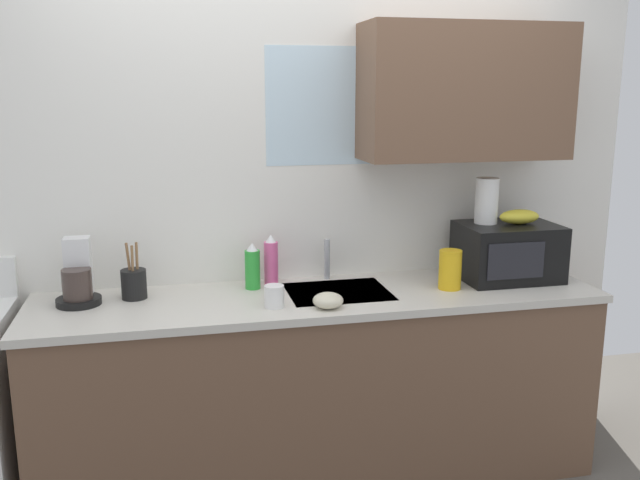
% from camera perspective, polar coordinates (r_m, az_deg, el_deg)
% --- Properties ---
extents(kitchen_wall_assembly, '(3.33, 0.42, 2.50)m').
position_cam_1_polar(kitchen_wall_assembly, '(3.31, 1.12, 4.71)').
color(kitchen_wall_assembly, white).
rests_on(kitchen_wall_assembly, ground).
extents(counter_unit, '(2.56, 0.63, 0.90)m').
position_cam_1_polar(counter_unit, '(3.24, 0.03, -12.02)').
color(counter_unit, brown).
rests_on(counter_unit, ground).
extents(sink_faucet, '(0.03, 0.03, 0.20)m').
position_cam_1_polar(sink_faucet, '(3.30, 0.59, -1.61)').
color(sink_faucet, '#B2B5BA').
rests_on(sink_faucet, counter_unit).
extents(microwave, '(0.46, 0.35, 0.27)m').
position_cam_1_polar(microwave, '(3.42, 15.42, -0.95)').
color(microwave, black).
rests_on(microwave, counter_unit).
extents(banana_bunch, '(0.20, 0.11, 0.07)m').
position_cam_1_polar(banana_bunch, '(3.41, 16.32, 1.88)').
color(banana_bunch, gold).
rests_on(banana_bunch, microwave).
extents(paper_towel_roll, '(0.11, 0.11, 0.22)m').
position_cam_1_polar(paper_towel_roll, '(3.37, 13.76, 3.21)').
color(paper_towel_roll, white).
rests_on(paper_towel_roll, microwave).
extents(coffee_maker, '(0.19, 0.21, 0.28)m').
position_cam_1_polar(coffee_maker, '(3.12, -19.57, -3.11)').
color(coffee_maker, black).
rests_on(coffee_maker, counter_unit).
extents(dish_soap_bottle_pink, '(0.07, 0.07, 0.24)m').
position_cam_1_polar(dish_soap_bottle_pink, '(3.21, -4.11, -1.79)').
color(dish_soap_bottle_pink, '#E55999').
rests_on(dish_soap_bottle_pink, counter_unit).
extents(dish_soap_bottle_green, '(0.07, 0.07, 0.22)m').
position_cam_1_polar(dish_soap_bottle_green, '(3.16, -5.66, -2.29)').
color(dish_soap_bottle_green, green).
rests_on(dish_soap_bottle_green, counter_unit).
extents(cereal_canister, '(0.10, 0.10, 0.18)m').
position_cam_1_polar(cereal_canister, '(3.20, 10.82, -2.44)').
color(cereal_canister, gold).
rests_on(cereal_canister, counter_unit).
extents(mug_white, '(0.08, 0.08, 0.09)m').
position_cam_1_polar(mug_white, '(2.90, -3.85, -4.72)').
color(mug_white, white).
rests_on(mug_white, counter_unit).
extents(utensil_crock, '(0.11, 0.11, 0.25)m').
position_cam_1_polar(utensil_crock, '(3.12, -15.29, -3.50)').
color(utensil_crock, black).
rests_on(utensil_crock, counter_unit).
extents(small_bowl, '(0.13, 0.13, 0.06)m').
position_cam_1_polar(small_bowl, '(2.89, 0.67, -5.07)').
color(small_bowl, beige).
rests_on(small_bowl, counter_unit).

